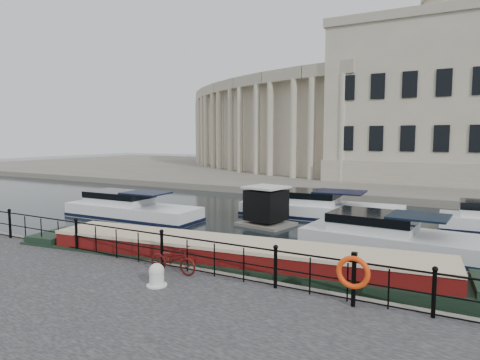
% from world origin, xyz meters
% --- Properties ---
extents(ground_plane, '(160.00, 160.00, 0.00)m').
position_xyz_m(ground_plane, '(0.00, 0.00, 0.00)').
color(ground_plane, black).
rests_on(ground_plane, ground).
extents(far_bank, '(120.00, 42.00, 0.55)m').
position_xyz_m(far_bank, '(0.00, 39.00, 0.28)').
color(far_bank, '#6B665B').
rests_on(far_bank, ground_plane).
extents(railing, '(24.14, 0.14, 1.22)m').
position_xyz_m(railing, '(0.00, -2.25, 1.20)').
color(railing, black).
rests_on(railing, near_quay).
extents(civic_building, '(53.55, 31.84, 16.85)m').
position_xyz_m(civic_building, '(-1.00, 34.71, 7.04)').
color(civic_building, '#ADA38C').
rests_on(civic_building, far_bank).
extents(bicycle, '(1.66, 0.64, 0.86)m').
position_xyz_m(bicycle, '(0.73, -2.62, 0.98)').
color(bicycle, '#450E0C').
rests_on(bicycle, near_quay).
extents(mooring_bollard, '(0.58, 0.58, 0.65)m').
position_xyz_m(mooring_bollard, '(1.03, -3.74, 0.86)').
color(mooring_bollard, silver).
rests_on(mooring_bollard, near_quay).
extents(life_ring_post, '(0.84, 0.21, 1.36)m').
position_xyz_m(life_ring_post, '(6.21, -2.55, 1.40)').
color(life_ring_post, black).
rests_on(life_ring_post, near_quay).
extents(narrowboat, '(17.35, 4.33, 1.62)m').
position_xyz_m(narrowboat, '(1.70, -0.55, 0.37)').
color(narrowboat, black).
rests_on(narrowboat, ground_plane).
extents(harbour_hut, '(3.02, 2.66, 2.16)m').
position_xyz_m(harbour_hut, '(-0.99, 7.50, 0.95)').
color(harbour_hut, '#6B665B').
rests_on(harbour_hut, ground_plane).
extents(cabin_cruisers, '(25.98, 9.37, 1.99)m').
position_xyz_m(cabin_cruisers, '(1.09, 8.40, 0.37)').
color(cabin_cruisers, white).
rests_on(cabin_cruisers, ground_plane).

